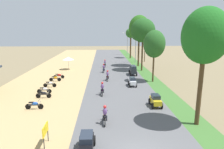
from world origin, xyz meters
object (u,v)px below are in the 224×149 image
(parked_motorbike_nearest, at_px, (34,105))
(motorbike_ahead_second, at_px, (102,89))
(median_tree_nearest, at_px, (205,37))
(car_hatchback_yellow, at_px, (156,100))
(car_van_charcoal, at_px, (133,70))
(vendor_umbrella, at_px, (68,58))
(street_signboard, at_px, (45,131))
(motorbike_ahead_fourth, at_px, (104,68))
(motorbike_ahead_third, at_px, (108,76))
(utility_pole_near, at_px, (145,42))
(parked_motorbike_fifth, at_px, (55,78))
(car_hatchback_white, at_px, (132,81))
(streetlamp_near, at_px, (136,44))
(parked_motorbike_fourth, at_px, (50,84))
(median_tree_third, at_px, (143,31))
(car_sedan_black, at_px, (86,142))
(parked_motorbike_third, at_px, (44,90))
(motorbike_foreground_rider, at_px, (105,115))
(parked_motorbike_second, at_px, (44,94))
(parked_motorbike_sixth, at_px, (59,76))
(streetlamp_mid, at_px, (127,42))
(motorbike_ahead_fifth, at_px, (105,64))
(median_tree_fourth, at_px, (139,28))
(median_tree_fifth, at_px, (131,34))
(median_tree_second, at_px, (154,44))

(parked_motorbike_nearest, xyz_separation_m, motorbike_ahead_second, (6.79, 4.20, 0.30))
(median_tree_nearest, xyz_separation_m, car_hatchback_yellow, (-2.42, 4.17, -6.59))
(car_van_charcoal, bearing_deg, median_tree_nearest, -82.40)
(vendor_umbrella, xyz_separation_m, median_tree_nearest, (14.71, -24.64, 5.03))
(street_signboard, distance_m, motorbike_ahead_fourth, 24.37)
(motorbike_ahead_third, bearing_deg, utility_pole_near, 62.67)
(parked_motorbike_fifth, bearing_deg, car_hatchback_white, -15.58)
(parked_motorbike_nearest, distance_m, streetlamp_near, 32.47)
(median_tree_nearest, height_order, motorbike_ahead_third, median_tree_nearest)
(parked_motorbike_nearest, relative_size, median_tree_nearest, 0.19)
(parked_motorbike_nearest, xyz_separation_m, parked_motorbike_fourth, (-0.48, 7.94, 0.00))
(median_tree_third, height_order, streetlamp_near, median_tree_third)
(parked_motorbike_fifth, bearing_deg, car_sedan_black, -71.47)
(parked_motorbike_third, xyz_separation_m, car_hatchback_white, (11.48, 2.85, 0.19))
(motorbike_ahead_second, bearing_deg, streetlamp_near, 71.78)
(median_tree_nearest, xyz_separation_m, motorbike_ahead_third, (-7.11, 15.25, -6.48))
(car_hatchback_yellow, height_order, car_van_charcoal, car_van_charcoal)
(car_sedan_black, bearing_deg, motorbike_foreground_rider, 72.58)
(parked_motorbike_second, relative_size, motorbike_ahead_third, 1.00)
(street_signboard, relative_size, median_tree_third, 0.15)
(motorbike_ahead_second, distance_m, motorbike_ahead_fourth, 13.31)
(utility_pole_near, bearing_deg, car_hatchback_yellow, -99.69)
(parked_motorbike_third, bearing_deg, vendor_umbrella, 88.30)
(car_hatchback_yellow, xyz_separation_m, motorbike_ahead_second, (-5.51, 4.00, 0.11))
(utility_pole_near, relative_size, motorbike_foreground_rider, 5.37)
(street_signboard, relative_size, motorbike_ahead_fourth, 0.83)
(parked_motorbike_fourth, height_order, car_hatchback_yellow, car_hatchback_yellow)
(street_signboard, height_order, utility_pole_near, utility_pole_near)
(parked_motorbike_sixth, height_order, motorbike_ahead_fourth, motorbike_ahead_fourth)
(streetlamp_mid, bearing_deg, car_van_charcoal, -95.10)
(parked_motorbike_fifth, height_order, motorbike_ahead_fourth, motorbike_ahead_fourth)
(utility_pole_near, relative_size, car_sedan_black, 4.28)
(motorbike_ahead_fifth, bearing_deg, car_sedan_black, -93.02)
(parked_motorbike_fourth, xyz_separation_m, median_tree_nearest, (15.20, -11.90, 6.78))
(vendor_umbrella, bearing_deg, median_tree_third, -6.61)
(street_signboard, distance_m, streetlamp_mid, 52.62)
(car_sedan_black, relative_size, motorbike_ahead_fourth, 1.26)
(motorbike_ahead_second, bearing_deg, motorbike_ahead_fifth, 88.26)
(parked_motorbike_nearest, bearing_deg, utility_pole_near, 60.10)
(median_tree_fourth, distance_m, median_tree_fifth, 12.86)
(utility_pole_near, bearing_deg, vendor_umbrella, -151.07)
(parked_motorbike_second, height_order, parked_motorbike_sixth, same)
(median_tree_second, bearing_deg, motorbike_foreground_rider, -118.70)
(parked_motorbike_sixth, xyz_separation_m, car_van_charcoal, (12.50, 2.01, 0.47))
(parked_motorbike_second, bearing_deg, motorbike_foreground_rider, -44.10)
(car_sedan_black, xyz_separation_m, motorbike_ahead_second, (1.03, 11.63, 0.11))
(median_tree_second, height_order, motorbike_ahead_second, median_tree_second)
(parked_motorbike_third, xyz_separation_m, median_tree_fifth, (15.21, 31.69, 6.31))
(parked_motorbike_fourth, bearing_deg, median_tree_fourth, 46.62)
(parked_motorbike_sixth, xyz_separation_m, car_hatchback_white, (11.34, -5.06, 0.19))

